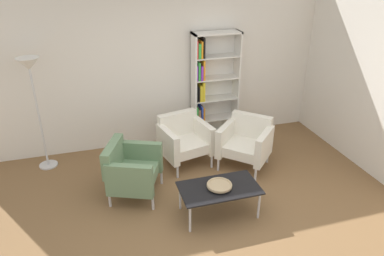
{
  "coord_description": "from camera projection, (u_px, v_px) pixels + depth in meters",
  "views": [
    {
      "loc": [
        -1.13,
        -3.35,
        3.07
      ],
      "look_at": [
        0.11,
        0.84,
        0.95
      ],
      "focal_mm": 34.32,
      "sensor_mm": 36.0,
      "label": 1
    }
  ],
  "objects": [
    {
      "name": "armchair_corner_red",
      "position": [
        131.0,
        169.0,
        4.95
      ],
      "size": [
        0.87,
        0.9,
        0.78
      ],
      "rotation": [
        0.0,
        0.0,
        1.17
      ],
      "color": "slate",
      "rests_on": "ground_plane"
    },
    {
      "name": "plaster_back_panel",
      "position": [
        157.0,
        60.0,
        6.01
      ],
      "size": [
        6.4,
        0.12,
        2.9
      ],
      "primitive_type": "cube",
      "color": "silver",
      "rests_on": "ground_plane"
    },
    {
      "name": "coffee_table_low",
      "position": [
        219.0,
        189.0,
        4.6
      ],
      "size": [
        1.0,
        0.56,
        0.4
      ],
      "color": "black",
      "rests_on": "ground_plane"
    },
    {
      "name": "decorative_bowl",
      "position": [
        219.0,
        185.0,
        4.57
      ],
      "size": [
        0.32,
        0.32,
        0.05
      ],
      "color": "tan",
      "rests_on": "coffee_table_low"
    },
    {
      "name": "armchair_by_bookshelf",
      "position": [
        184.0,
        139.0,
        5.73
      ],
      "size": [
        0.84,
        0.79,
        0.78
      ],
      "rotation": [
        0.0,
        0.0,
        0.22
      ],
      "color": "white",
      "rests_on": "ground_plane"
    },
    {
      "name": "ground_plane",
      "position": [
        203.0,
        227.0,
        4.52
      ],
      "size": [
        8.32,
        8.32,
        0.0
      ],
      "primitive_type": "plane",
      "color": "brown"
    },
    {
      "name": "floor_lamp_torchiere",
      "position": [
        31.0,
        78.0,
        5.18
      ],
      "size": [
        0.32,
        0.32,
        1.74
      ],
      "color": "silver",
      "rests_on": "ground_plane"
    },
    {
      "name": "armchair_near_window",
      "position": [
        246.0,
        141.0,
        5.66
      ],
      "size": [
        0.95,
        0.95,
        0.78
      ],
      "rotation": [
        0.0,
        0.0,
        -0.77
      ],
      "color": "white",
      "rests_on": "ground_plane"
    },
    {
      "name": "bookshelf_tall",
      "position": [
        210.0,
        89.0,
        6.27
      ],
      "size": [
        0.8,
        0.3,
        1.9
      ],
      "color": "silver",
      "rests_on": "ground_plane"
    }
  ]
}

